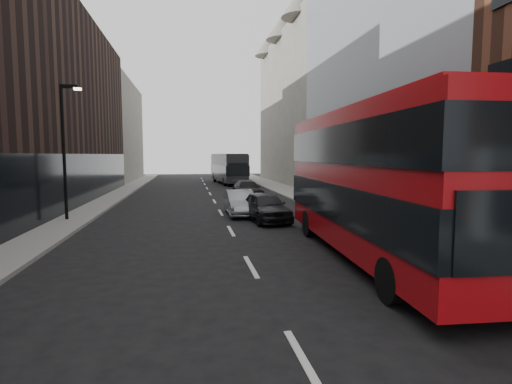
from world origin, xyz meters
name	(u,v)px	position (x,y,z in m)	size (l,w,h in m)	color
sidewalk_right	(313,200)	(7.50, 25.00, 0.07)	(3.00, 80.00, 0.15)	slate
sidewalk_left	(101,204)	(-8.00, 25.00, 0.07)	(2.00, 80.00, 0.15)	slate
building_modern_block	(391,59)	(11.47, 21.00, 9.90)	(5.03, 22.00, 20.00)	#A4A9AE
building_victorian	(297,105)	(11.38, 44.00, 9.66)	(6.50, 24.00, 21.00)	slate
building_left_mid	(65,111)	(-11.50, 30.00, 7.00)	(5.00, 24.00, 14.00)	black
building_left_far	(115,132)	(-11.50, 52.00, 6.50)	(5.00, 20.00, 13.00)	slate
street_lamp	(65,142)	(-8.22, 18.00, 4.18)	(1.06, 0.22, 7.00)	black
red_bus	(376,177)	(4.26, 8.20, 2.80)	(3.58, 12.61, 5.03)	#9F090E
grey_bus	(228,168)	(2.91, 44.47, 1.95)	(3.66, 11.47, 3.65)	black
car_a	(265,206)	(2.12, 16.53, 0.78)	(1.85, 4.60, 1.57)	black
car_b	(240,203)	(1.06, 18.91, 0.73)	(1.54, 4.42, 1.46)	gray
car_c	(247,189)	(2.83, 28.00, 0.71)	(1.99, 4.90, 1.42)	black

